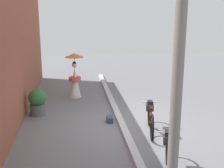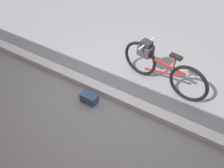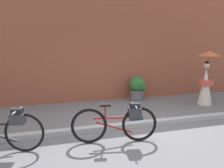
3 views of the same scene
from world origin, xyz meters
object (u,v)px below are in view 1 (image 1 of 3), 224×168
(backpack_on_pavement, at_px, (110,119))
(utility_pole, at_px, (177,81))
(bicycle_far_side, at_px, (168,155))
(person_with_parasol, at_px, (75,76))
(potted_plant_by_door, at_px, (38,101))
(bicycle_near_officer, at_px, (150,117))

(backpack_on_pavement, distance_m, utility_pole, 5.02)
(bicycle_far_side, distance_m, backpack_on_pavement, 3.31)
(utility_pole, bearing_deg, person_with_parasol, 11.88)
(person_with_parasol, bearing_deg, bicycle_far_side, -162.58)
(utility_pole, bearing_deg, backpack_on_pavement, 6.38)
(potted_plant_by_door, xyz_separation_m, utility_pole, (-5.45, -2.84, 1.92))
(bicycle_near_officer, distance_m, potted_plant_by_door, 3.92)
(bicycle_near_officer, xyz_separation_m, potted_plant_by_door, (1.90, 3.43, 0.04))
(utility_pole, bearing_deg, bicycle_far_side, -16.61)
(bicycle_far_side, xyz_separation_m, potted_plant_by_door, (4.20, 3.21, 0.02))
(potted_plant_by_door, bearing_deg, person_with_parasol, -33.16)
(bicycle_far_side, distance_m, potted_plant_by_door, 5.28)
(bicycle_near_officer, distance_m, bicycle_far_side, 2.30)
(potted_plant_by_door, bearing_deg, bicycle_near_officer, -119.03)
(bicycle_near_officer, relative_size, person_with_parasol, 0.99)
(person_with_parasol, height_order, potted_plant_by_door, person_with_parasol)
(person_with_parasol, relative_size, utility_pole, 0.38)
(bicycle_far_side, height_order, backpack_on_pavement, bicycle_far_side)
(bicycle_far_side, height_order, potted_plant_by_door, potted_plant_by_door)
(backpack_on_pavement, bearing_deg, potted_plant_by_door, 66.51)
(backpack_on_pavement, bearing_deg, bicycle_far_side, -164.72)
(bicycle_far_side, relative_size, potted_plant_by_door, 2.00)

